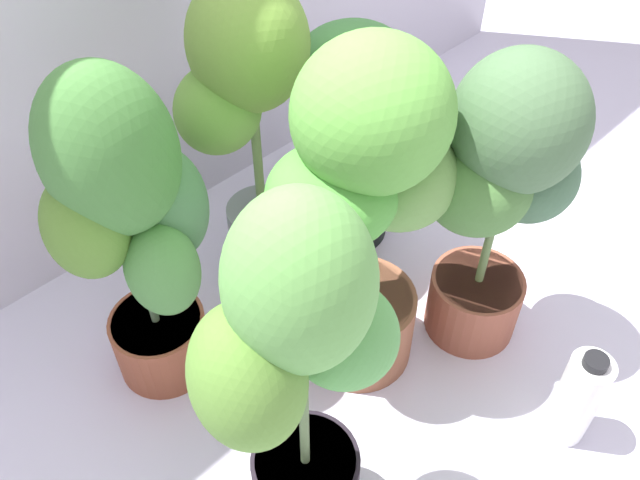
# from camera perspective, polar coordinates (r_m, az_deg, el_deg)

# --- Properties ---
(ground_plane) EXTENTS (8.00, 8.00, 0.00)m
(ground_plane) POSITION_cam_1_polar(r_m,az_deg,el_deg) (1.67, 4.88, -11.78)
(ground_plane) COLOR silver
(ground_plane) RESTS_ON ground
(potted_plant_back_left) EXTENTS (0.38, 0.34, 0.83)m
(potted_plant_back_left) POSITION_cam_1_polar(r_m,az_deg,el_deg) (1.38, -15.77, 1.25)
(potted_plant_back_left) COLOR brown
(potted_plant_back_left) RESTS_ON ground
(potted_plant_center) EXTENTS (0.48, 0.38, 0.86)m
(potted_plant_center) POSITION_cam_1_polar(r_m,az_deg,el_deg) (1.34, 4.00, 3.59)
(potted_plant_center) COLOR brown
(potted_plant_center) RESTS_ON ground
(potted_plant_front_right) EXTENTS (0.42, 0.35, 0.78)m
(potted_plant_front_right) POSITION_cam_1_polar(r_m,az_deg,el_deg) (1.47, 15.33, 4.57)
(potted_plant_front_right) COLOR #97503A
(potted_plant_front_right) RESTS_ON ground
(potted_plant_back_right) EXTENTS (0.42, 0.42, 0.65)m
(potted_plant_back_right) POSITION_cam_1_polar(r_m,az_deg,el_deg) (1.75, 2.84, 10.24)
(potted_plant_back_right) COLOR black
(potted_plant_back_right) RESTS_ON ground
(potted_plant_front_left) EXTENTS (0.40, 0.28, 0.87)m
(potted_plant_front_left) POSITION_cam_1_polar(r_m,az_deg,el_deg) (1.07, -1.99, -11.40)
(potted_plant_front_left) COLOR black
(potted_plant_front_left) RESTS_ON ground
(potted_plant_back_center) EXTENTS (0.37, 0.36, 0.84)m
(potted_plant_back_center) POSITION_cam_1_polar(r_m,az_deg,el_deg) (1.56, -6.37, 11.43)
(potted_plant_back_center) COLOR slate
(potted_plant_back_center) RESTS_ON ground
(nutrient_bottle) EXTENTS (0.09, 0.09, 0.28)m
(nutrient_bottle) POSITION_cam_1_polar(r_m,az_deg,el_deg) (1.58, 21.10, -12.46)
(nutrient_bottle) COLOR white
(nutrient_bottle) RESTS_ON ground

